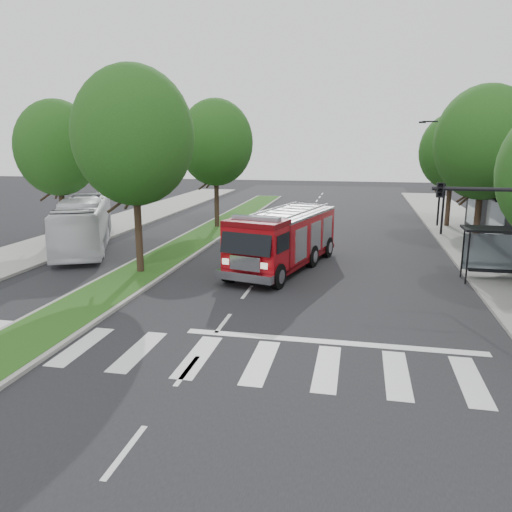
% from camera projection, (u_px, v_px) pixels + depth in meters
% --- Properties ---
extents(ground, '(140.00, 140.00, 0.00)m').
position_uv_depth(ground, '(223.00, 323.00, 18.42)').
color(ground, black).
rests_on(ground, ground).
extents(sidewalk_right, '(5.00, 80.00, 0.15)m').
position_uv_depth(sidewalk_right, '(511.00, 272.00, 25.48)').
color(sidewalk_right, gray).
rests_on(sidewalk_right, ground).
extents(sidewalk_left, '(5.00, 80.00, 0.15)m').
position_uv_depth(sidewalk_left, '(40.00, 249.00, 30.82)').
color(sidewalk_left, gray).
rests_on(sidewalk_left, ground).
extents(median, '(3.00, 50.00, 0.15)m').
position_uv_depth(median, '(210.00, 232.00, 36.77)').
color(median, gray).
rests_on(median, ground).
extents(bus_shelter, '(3.20, 1.60, 2.61)m').
position_uv_depth(bus_shelter, '(497.00, 240.00, 23.53)').
color(bus_shelter, black).
rests_on(bus_shelter, ground).
extents(tree_right_mid, '(5.60, 5.60, 9.72)m').
position_uv_depth(tree_right_mid, '(485.00, 143.00, 28.06)').
color(tree_right_mid, black).
rests_on(tree_right_mid, ground).
extents(tree_right_far, '(5.00, 5.00, 8.73)m').
position_uv_depth(tree_right_far, '(453.00, 151.00, 37.75)').
color(tree_right_far, black).
rests_on(tree_right_far, ground).
extents(tree_median_near, '(5.80, 5.80, 10.16)m').
position_uv_depth(tree_median_near, '(133.00, 136.00, 23.81)').
color(tree_median_near, black).
rests_on(tree_median_near, ground).
extents(tree_median_far, '(5.60, 5.60, 9.72)m').
position_uv_depth(tree_median_far, '(216.00, 143.00, 37.25)').
color(tree_median_far, black).
rests_on(tree_median_far, ground).
extents(tree_left_mid, '(5.20, 5.20, 9.16)m').
position_uv_depth(tree_left_mid, '(57.00, 148.00, 31.27)').
color(tree_left_mid, black).
rests_on(tree_left_mid, ground).
extents(streetlight_right_far, '(2.11, 0.20, 8.00)m').
position_uv_depth(streetlight_right_far, '(444.00, 172.00, 34.46)').
color(streetlight_right_far, black).
rests_on(streetlight_right_far, ground).
extents(fire_engine, '(4.98, 9.69, 3.22)m').
position_uv_depth(fire_engine, '(284.00, 240.00, 26.08)').
color(fire_engine, '#5A0408').
rests_on(fire_engine, ground).
extents(city_bus, '(7.12, 11.34, 3.14)m').
position_uv_depth(city_bus, '(84.00, 224.00, 30.98)').
color(city_bus, silver).
rests_on(city_bus, ground).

